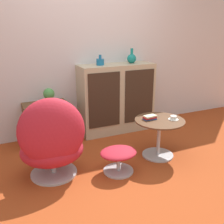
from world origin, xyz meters
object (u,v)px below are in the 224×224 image
sideboard (116,98)px  book_stack (150,117)px  egg_chair (52,142)px  teacup (173,118)px  vase_inner_left (132,58)px  ottoman (118,156)px  vase_leftmost (100,62)px  tv_console (47,123)px  coffee_table (159,132)px  potted_plant (49,95)px

sideboard → book_stack: (0.00, -0.96, -0.01)m
egg_chair → teacup: size_ratio=7.31×
vase_inner_left → ottoman: bearing=-124.0°
sideboard → ottoman: 1.32m
egg_chair → vase_inner_left: 1.91m
book_stack → vase_leftmost: bearing=105.4°
sideboard → tv_console: (-1.10, -0.01, -0.24)m
tv_console → ottoman: 1.29m
tv_console → vase_inner_left: 1.60m
book_stack → teacup: bearing=-25.4°
vase_leftmost → teacup: vase_leftmost is taller
coffee_table → teacup: size_ratio=4.83×
sideboard → tv_console: bearing=-179.7°
tv_console → book_stack: (1.10, -0.96, 0.24)m
tv_console → egg_chair: egg_chair is taller
coffee_table → ottoman: bearing=-167.8°
vase_inner_left → potted_plant: 1.37m
sideboard → coffee_table: 1.05m
potted_plant → book_stack: 1.43m
tv_console → vase_leftmost: size_ratio=4.06×
coffee_table → teacup: bearing=-21.8°
tv_console → egg_chair: (-0.13, -0.96, 0.14)m
vase_inner_left → coffee_table: bearing=-98.2°
tv_console → vase_leftmost: vase_leftmost is taller
potted_plant → book_stack: bearing=-42.5°
coffee_table → potted_plant: bearing=138.4°
vase_inner_left → book_stack: 1.17m
coffee_table → vase_leftmost: 1.35m
ottoman → vase_inner_left: 1.69m
sideboard → coffee_table: bearing=-84.0°
tv_console → teacup: tv_console is taller
potted_plant → book_stack: potted_plant is taller
sideboard → vase_leftmost: vase_leftmost is taller
egg_chair → vase_leftmost: (0.97, 0.97, 0.68)m
coffee_table → teacup: 0.25m
sideboard → coffee_table: sideboard is taller
vase_inner_left → teacup: vase_inner_left is taller
vase_inner_left → potted_plant: size_ratio=1.03×
vase_leftmost → vase_inner_left: 0.52m
egg_chair → teacup: 1.51m
tv_console → vase_leftmost: 1.18m
sideboard → tv_console: sideboard is taller
ottoman → potted_plant: bearing=113.8°
teacup → book_stack: 0.29m
sideboard → potted_plant: bearing=-179.7°
egg_chair → vase_inner_left: vase_inner_left is taller
sideboard → egg_chair: 1.57m
vase_leftmost → sideboard: bearing=-0.8°
ottoman → potted_plant: 1.36m
egg_chair → book_stack: size_ratio=5.68×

